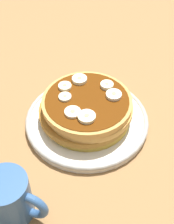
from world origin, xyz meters
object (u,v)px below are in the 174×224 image
object	(u,v)px
plate	(87,120)
banana_slice_4	(79,80)
coffee_mug	(10,198)
banana_slice_3	(114,95)
banana_slice_0	(87,117)
banana_slice_6	(65,87)
banana_slice_1	(107,85)
banana_slice_2	(73,112)
banana_slice_5	(65,97)
pancake_stack	(87,109)

from	to	relation	value
plate	banana_slice_4	world-z (taller)	banana_slice_4
coffee_mug	banana_slice_3	bearing A→B (deg)	70.09
banana_slice_0	banana_slice_4	xyz separation A→B (cm)	(-5.42, 10.27, -0.00)
banana_slice_6	banana_slice_4	bearing A→B (deg)	56.53
banana_slice_1	banana_slice_4	distance (cm)	6.35
banana_slice_3	banana_slice_4	bearing A→B (deg)	165.20
banana_slice_2	coffee_mug	world-z (taller)	coffee_mug
banana_slice_1	banana_slice_6	world-z (taller)	same
plate	banana_slice_0	world-z (taller)	banana_slice_0
plate	banana_slice_3	distance (cm)	8.77
banana_slice_0	banana_slice_5	xyz separation A→B (cm)	(-6.31, 3.96, -0.12)
banana_slice_1	banana_slice_2	world-z (taller)	banana_slice_1
banana_slice_3	banana_slice_4	xyz separation A→B (cm)	(-8.65, 2.29, 0.02)
banana_slice_0	coffee_mug	xyz separation A→B (cm)	(-6.73, -19.53, -2.91)
pancake_stack	coffee_mug	xyz separation A→B (cm)	(-5.06, -24.55, 0.28)
banana_slice_2	banana_slice_5	world-z (taller)	same
banana_slice_0	banana_slice_5	size ratio (longest dim) A/B	1.32
banana_slice_2	banana_slice_3	size ratio (longest dim) A/B	0.99
banana_slice_5	banana_slice_4	bearing A→B (deg)	81.94
pancake_stack	banana_slice_1	world-z (taller)	banana_slice_1
coffee_mug	banana_slice_1	bearing A→B (deg)	75.66
plate	banana_slice_5	bearing A→B (deg)	-166.83
banana_slice_4	plate	bearing A→B (deg)	-54.94
banana_slice_1	pancake_stack	bearing A→B (deg)	-115.57
banana_slice_0	pancake_stack	bearing A→B (deg)	108.35
banana_slice_0	banana_slice_2	bearing A→B (deg)	173.59
plate	coffee_mug	size ratio (longest dim) A/B	2.39
plate	banana_slice_2	xyz separation A→B (cm)	(-1.39, -4.68, 6.50)
banana_slice_3	banana_slice_5	size ratio (longest dim) A/B	1.23
banana_slice_3	coffee_mug	xyz separation A→B (cm)	(-9.96, -27.51, -2.89)
plate	banana_slice_4	xyz separation A→B (cm)	(-3.67, 5.24, 6.62)
banana_slice_2	banana_slice_1	bearing A→B (deg)	68.09
banana_slice_5	plate	bearing A→B (deg)	13.17
banana_slice_2	banana_slice_3	xyz separation A→B (cm)	(6.36, 7.63, 0.09)
banana_slice_2	banana_slice_4	bearing A→B (deg)	102.99
banana_slice_3	banana_slice_2	bearing A→B (deg)	-129.83
banana_slice_6	banana_slice_2	bearing A→B (deg)	-56.16
coffee_mug	plate	bearing A→B (deg)	78.53
banana_slice_5	pancake_stack	bearing A→B (deg)	12.83
pancake_stack	banana_slice_0	world-z (taller)	banana_slice_0
pancake_stack	banana_slice_3	xyz separation A→B (cm)	(4.90, 2.96, 3.17)
banana_slice_3	banana_slice_1	bearing A→B (deg)	132.94
pancake_stack	banana_slice_5	distance (cm)	5.67
banana_slice_1	banana_slice_2	size ratio (longest dim) A/B	0.86
banana_slice_0	banana_slice_3	world-z (taller)	same
banana_slice_3	banana_slice_6	xyz separation A→B (cm)	(-10.82, -0.99, -0.01)
pancake_stack	banana_slice_4	bearing A→B (deg)	125.58
banana_slice_2	coffee_mug	bearing A→B (deg)	-100.26
banana_slice_5	banana_slice_0	bearing A→B (deg)	-32.12
pancake_stack	banana_slice_5	world-z (taller)	banana_slice_5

